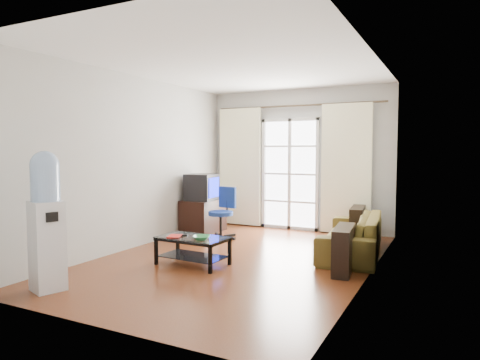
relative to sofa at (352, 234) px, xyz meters
The scene contains 20 objects.
floor 1.76m from the sofa, 142.32° to the right, with size 5.20×5.20×0.00m, color brown.
ceiling 2.97m from the sofa, 142.32° to the right, with size 5.20×5.20×0.00m, color white.
wall_back 2.32m from the sofa, 131.62° to the left, with size 3.60×0.02×2.70m, color #B7B5AE.
wall_front 4.05m from the sofa, 110.53° to the right, with size 3.60×0.02×2.70m, color #B7B5AE.
wall_left 3.51m from the sofa, 161.54° to the right, with size 0.02×5.20×2.70m, color #B7B5AE.
wall_right 1.56m from the sofa, 67.88° to the right, with size 0.02×5.20×2.70m, color #B7B5AE.
french_door 2.27m from the sofa, 135.64° to the left, with size 1.16×0.06×2.15m.
curtain_rod 2.88m from the sofa, 133.53° to the left, with size 0.04×0.04×3.30m, color #4C3F2D.
curtain_left 3.07m from the sofa, 151.04° to the left, with size 0.90×0.07×2.35m, color #FFFCCD.
curtain_right 1.74m from the sofa, 106.45° to the left, with size 0.90×0.07×2.35m, color #FFFCCD.
radiator 1.55m from the sofa, 111.57° to the left, with size 0.64×0.12×0.64m, color gray.
sofa is the anchor object (origin of this frame).
coffee_table 2.37m from the sofa, 138.39° to the right, with size 0.95×0.57×0.38m.
bowl 2.30m from the sofa, 132.96° to the right, with size 0.29×0.29×0.05m, color #3D9135.
book 2.69m from the sofa, 140.03° to the right, with size 0.24×0.27×0.02m, color #B01E15.
remote 2.52m from the sofa, 140.76° to the right, with size 0.18×0.05×0.02m, color black.
tv_stand 2.89m from the sofa, behind, with size 0.56×0.83×0.61m, color black.
crt_tv 2.94m from the sofa, behind, with size 0.58×0.57×0.49m.
task_chair 2.28m from the sofa, behind, with size 0.69×0.69×0.89m.
water_cooler 4.14m from the sofa, 129.57° to the right, with size 0.40×0.40×1.53m.
Camera 1 is at (2.70, -5.28, 1.54)m, focal length 32.00 mm.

